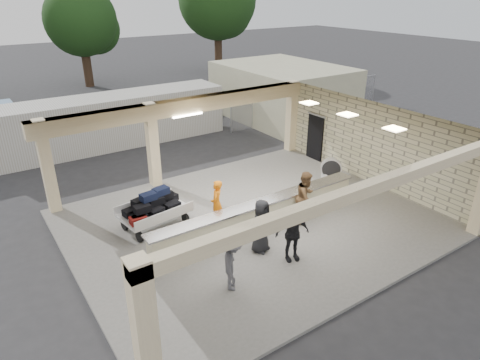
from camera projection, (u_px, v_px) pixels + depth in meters
ground at (251, 224)px, 15.07m from camera, size 120.00×120.00×0.00m
pavilion at (246, 181)px, 15.12m from camera, size 12.01×10.00×3.55m
baggage_counter at (260, 215)px, 14.45m from camera, size 8.20×0.58×0.98m
luggage_cart at (153, 208)px, 14.41m from camera, size 2.42×1.68×1.32m
drum_fan at (331, 168)px, 18.04m from camera, size 0.83×0.81×0.97m
baggage_handler at (217, 204)px, 14.44m from camera, size 0.66×0.67×1.67m
passenger_a at (306, 197)px, 14.69m from camera, size 0.98×0.72×1.85m
passenger_b at (292, 233)px, 12.59m from camera, size 1.12×0.68×1.79m
passenger_c at (232, 263)px, 11.39m from camera, size 0.85×1.07×1.60m
passenger_d at (261, 226)px, 13.03m from camera, size 0.91×0.67×1.73m
car_white_a at (256, 98)px, 28.81m from camera, size 5.41×3.39×1.43m
car_white_b at (279, 90)px, 31.17m from camera, size 4.96×3.70×1.48m
car_dark at (191, 102)px, 28.08m from camera, size 4.13×1.76×1.34m
container_white at (112, 121)px, 22.09m from camera, size 11.92×2.47×2.58m
fence at (310, 100)px, 27.03m from camera, size 12.06×0.06×2.03m
tree_mid at (84, 23)px, 33.90m from camera, size 6.00×5.60×8.00m
tree_right at (219, 3)px, 38.76m from camera, size 7.20×7.00×10.00m
adjacent_building at (282, 92)px, 26.79m from camera, size 6.00×8.00×3.20m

